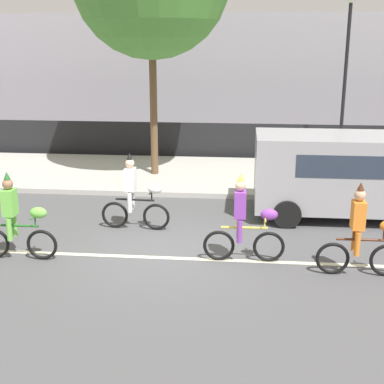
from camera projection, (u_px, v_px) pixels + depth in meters
The scene contains 11 objects.
ground_plane at pixel (169, 249), 11.98m from camera, with size 80.00×80.00×0.00m, color #4C4C4F.
road_centre_line at pixel (166, 258), 11.50m from camera, with size 36.00×0.14×0.01m, color beige.
sidewalk_curb at pixel (196, 175), 18.17m from camera, with size 60.00×5.00×0.15m, color #ADAAA3.
fence_line at pixel (202, 141), 20.77m from camera, with size 40.00×0.08×1.40m, color black.
building_backdrop at pixel (278, 72), 28.09m from camera, with size 28.00×8.00×5.65m, color #99939E.
parade_cyclist_lime at pixel (17, 222), 11.23m from camera, with size 1.72×0.50×1.92m.
parade_cyclist_zebra at pixel (135, 196), 13.03m from camera, with size 1.72×0.50×1.92m.
parade_cyclist_purple at pixel (245, 224), 11.11m from camera, with size 1.72×0.50×1.92m.
parade_cyclist_orange at pixel (362, 235), 10.45m from camera, with size 1.72×0.50×1.92m.
parked_van_grey at pixel (355, 170), 13.78m from camera, with size 5.00×2.22×2.18m.
street_lamp_post at pixel (347, 55), 18.02m from camera, with size 0.36×0.36×5.86m.
Camera 1 is at (1.60, -11.05, 4.56)m, focal length 50.00 mm.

